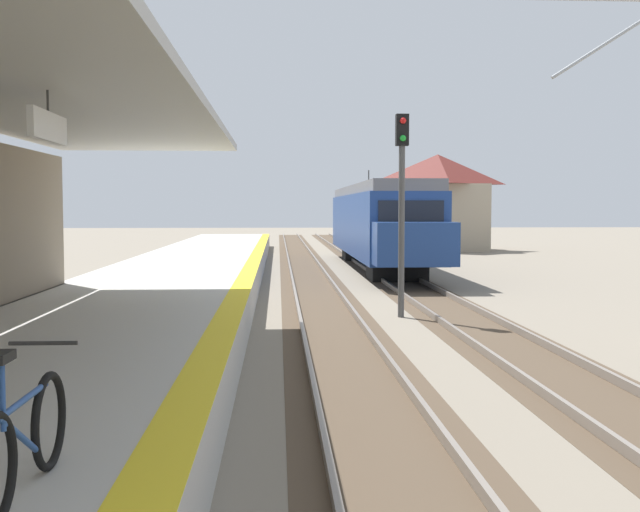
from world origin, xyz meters
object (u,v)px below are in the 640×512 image
(approaching_train, at_px, (379,222))
(distant_trackside_house, at_px, (437,200))
(rail_signal_post, at_px, (402,193))
(bicycle_beside_commuter, at_px, (24,440))

(approaching_train, relative_size, distant_trackside_house, 2.97)
(approaching_train, xyz_separation_m, rail_signal_post, (-1.50, -15.80, 1.02))
(approaching_train, xyz_separation_m, bicycle_beside_commuter, (-6.34, -30.24, -0.88))
(distant_trackside_house, bearing_deg, rail_signal_post, -103.45)
(approaching_train, height_order, distant_trackside_house, distant_trackside_house)
(approaching_train, relative_size, rail_signal_post, 3.77)
(distant_trackside_house, bearing_deg, approaching_train, -111.11)
(approaching_train, bearing_deg, rail_signal_post, -95.42)
(approaching_train, relative_size, bicycle_beside_commuter, 10.77)
(approaching_train, xyz_separation_m, distant_trackside_house, (6.00, 15.54, 1.16))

